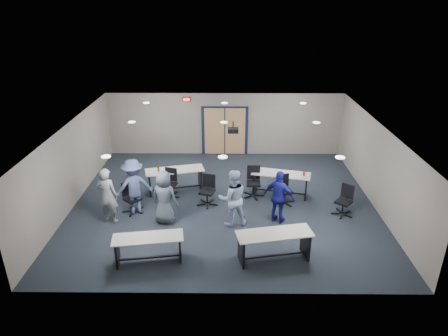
{
  "coord_description": "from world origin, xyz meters",
  "views": [
    {
      "loc": [
        0.12,
        -11.95,
        6.5
      ],
      "look_at": [
        0.01,
        -0.3,
        1.4
      ],
      "focal_mm": 32.0,
      "sensor_mm": 36.0,
      "label": 1
    }
  ],
  "objects_px": {
    "chair_back_b": "(207,191)",
    "chair_loose_right": "(344,201)",
    "table_front_left": "(148,245)",
    "chair_loose_left": "(132,198)",
    "person_lightblue": "(233,198)",
    "chair_back_c": "(254,182)",
    "person_gray": "(107,196)",
    "table_back_left": "(175,176)",
    "chair_back_d": "(285,190)",
    "chair_back_a": "(169,184)",
    "person_back": "(134,186)",
    "table_back_right": "(281,180)",
    "person_plaid": "(164,197)",
    "person_navy": "(279,197)",
    "table_front_right": "(274,241)"
  },
  "relations": [
    {
      "from": "chair_loose_right",
      "to": "chair_back_c",
      "type": "bearing_deg",
      "value": -163.53
    },
    {
      "from": "chair_back_d",
      "to": "table_front_left",
      "type": "bearing_deg",
      "value": -158.59
    },
    {
      "from": "person_back",
      "to": "table_back_left",
      "type": "bearing_deg",
      "value": -150.35
    },
    {
      "from": "table_back_right",
      "to": "chair_back_d",
      "type": "distance_m",
      "value": 0.67
    },
    {
      "from": "person_gray",
      "to": "person_plaid",
      "type": "bearing_deg",
      "value": -166.85
    },
    {
      "from": "table_front_left",
      "to": "person_lightblue",
      "type": "distance_m",
      "value": 2.92
    },
    {
      "from": "chair_back_b",
      "to": "table_back_left",
      "type": "bearing_deg",
      "value": 156.31
    },
    {
      "from": "person_lightblue",
      "to": "table_front_left",
      "type": "bearing_deg",
      "value": 28.5
    },
    {
      "from": "chair_back_d",
      "to": "person_lightblue",
      "type": "relative_size",
      "value": 0.55
    },
    {
      "from": "chair_back_a",
      "to": "chair_loose_left",
      "type": "bearing_deg",
      "value": -117.32
    },
    {
      "from": "chair_back_b",
      "to": "person_gray",
      "type": "xyz_separation_m",
      "value": [
        -2.96,
        -1.11,
        0.38
      ]
    },
    {
      "from": "chair_back_c",
      "to": "person_gray",
      "type": "xyz_separation_m",
      "value": [
        -4.53,
        -1.72,
        0.36
      ]
    },
    {
      "from": "person_navy",
      "to": "person_back",
      "type": "relative_size",
      "value": 0.93
    },
    {
      "from": "chair_back_d",
      "to": "person_navy",
      "type": "relative_size",
      "value": 0.59
    },
    {
      "from": "chair_loose_left",
      "to": "person_gray",
      "type": "bearing_deg",
      "value": 178.21
    },
    {
      "from": "chair_loose_right",
      "to": "person_gray",
      "type": "xyz_separation_m",
      "value": [
        -7.31,
        -0.47,
        0.4
      ]
    },
    {
      "from": "chair_loose_left",
      "to": "person_back",
      "type": "relative_size",
      "value": 0.56
    },
    {
      "from": "chair_back_a",
      "to": "person_gray",
      "type": "height_order",
      "value": "person_gray"
    },
    {
      "from": "chair_back_d",
      "to": "chair_loose_right",
      "type": "distance_m",
      "value": 1.9
    },
    {
      "from": "chair_back_b",
      "to": "chair_back_c",
      "type": "height_order",
      "value": "chair_back_c"
    },
    {
      "from": "chair_back_b",
      "to": "chair_loose_left",
      "type": "height_order",
      "value": "chair_back_b"
    },
    {
      "from": "chair_loose_left",
      "to": "chair_back_c",
      "type": "bearing_deg",
      "value": -30.64
    },
    {
      "from": "person_back",
      "to": "chair_loose_left",
      "type": "bearing_deg",
      "value": -21.27
    },
    {
      "from": "table_back_left",
      "to": "chair_back_d",
      "type": "xyz_separation_m",
      "value": [
        3.79,
        -0.91,
        -0.07
      ]
    },
    {
      "from": "chair_loose_right",
      "to": "person_navy",
      "type": "xyz_separation_m",
      "value": [
        -2.11,
        -0.43,
        0.35
      ]
    },
    {
      "from": "chair_loose_left",
      "to": "person_lightblue",
      "type": "xyz_separation_m",
      "value": [
        3.2,
        -0.71,
        0.39
      ]
    },
    {
      "from": "person_gray",
      "to": "person_lightblue",
      "type": "relative_size",
      "value": 1.0
    },
    {
      "from": "table_back_right",
      "to": "chair_back_b",
      "type": "bearing_deg",
      "value": -149.27
    },
    {
      "from": "chair_back_a",
      "to": "person_lightblue",
      "type": "relative_size",
      "value": 0.57
    },
    {
      "from": "table_back_right",
      "to": "person_gray",
      "type": "height_order",
      "value": "person_gray"
    },
    {
      "from": "table_back_right",
      "to": "chair_back_b",
      "type": "height_order",
      "value": "chair_back_b"
    },
    {
      "from": "table_front_right",
      "to": "chair_back_b",
      "type": "relative_size",
      "value": 2.02
    },
    {
      "from": "table_back_right",
      "to": "person_gray",
      "type": "relative_size",
      "value": 1.17
    },
    {
      "from": "table_front_right",
      "to": "person_back",
      "type": "bearing_deg",
      "value": 138.3
    },
    {
      "from": "table_front_left",
      "to": "table_front_right",
      "type": "distance_m",
      "value": 3.28
    },
    {
      "from": "chair_back_a",
      "to": "chair_loose_left",
      "type": "xyz_separation_m",
      "value": [
        -1.03,
        -1.05,
        0.0
      ]
    },
    {
      "from": "person_navy",
      "to": "table_back_left",
      "type": "bearing_deg",
      "value": -0.74
    },
    {
      "from": "person_navy",
      "to": "person_back",
      "type": "bearing_deg",
      "value": 23.55
    },
    {
      "from": "table_front_left",
      "to": "chair_loose_left",
      "type": "height_order",
      "value": "chair_loose_left"
    },
    {
      "from": "table_front_left",
      "to": "chair_loose_right",
      "type": "height_order",
      "value": "chair_loose_right"
    },
    {
      "from": "chair_back_a",
      "to": "person_back",
      "type": "bearing_deg",
      "value": -115.21
    },
    {
      "from": "table_front_left",
      "to": "person_lightblue",
      "type": "xyz_separation_m",
      "value": [
        2.21,
        1.87,
        0.4
      ]
    },
    {
      "from": "table_back_left",
      "to": "person_plaid",
      "type": "xyz_separation_m",
      "value": [
        -0.04,
        -2.13,
        0.28
      ]
    },
    {
      "from": "chair_loose_right",
      "to": "person_back",
      "type": "xyz_separation_m",
      "value": [
        -6.64,
        0.12,
        0.41
      ]
    },
    {
      "from": "person_plaid",
      "to": "person_navy",
      "type": "bearing_deg",
      "value": -161.5
    },
    {
      "from": "chair_back_a",
      "to": "table_back_left",
      "type": "bearing_deg",
      "value": 90.94
    },
    {
      "from": "table_front_right",
      "to": "chair_back_a",
      "type": "distance_m",
      "value": 4.78
    },
    {
      "from": "chair_back_c",
      "to": "person_back",
      "type": "distance_m",
      "value": 4.04
    },
    {
      "from": "table_front_right",
      "to": "table_back_left",
      "type": "bearing_deg",
      "value": 116.52
    },
    {
      "from": "chair_back_b",
      "to": "chair_loose_right",
      "type": "distance_m",
      "value": 4.39
    }
  ]
}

